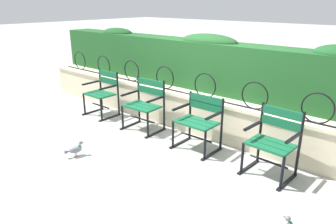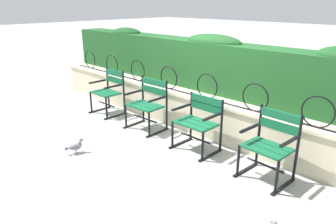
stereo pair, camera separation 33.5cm
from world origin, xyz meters
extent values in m
plane|color=#9E9E99|center=(0.00, 0.00, 0.00)|extent=(60.00, 60.00, 0.00)
cube|color=beige|center=(0.00, 0.88, 0.30)|extent=(8.15, 0.35, 0.60)
cube|color=beige|center=(0.00, 0.88, 0.63)|extent=(8.15, 0.41, 0.05)
cylinder|color=black|center=(0.00, 0.80, 0.67)|extent=(7.60, 0.02, 0.02)
torus|color=black|center=(-3.29, 0.80, 0.86)|extent=(0.42, 0.02, 0.42)
torus|color=black|center=(-2.42, 0.80, 0.86)|extent=(0.42, 0.02, 0.42)
torus|color=black|center=(-1.54, 0.80, 0.86)|extent=(0.42, 0.02, 0.42)
torus|color=black|center=(-0.67, 0.80, 0.86)|extent=(0.42, 0.02, 0.42)
torus|color=black|center=(0.20, 0.80, 0.86)|extent=(0.42, 0.02, 0.42)
torus|color=black|center=(1.07, 0.80, 0.86)|extent=(0.42, 0.02, 0.42)
torus|color=black|center=(1.94, 0.80, 0.86)|extent=(0.42, 0.02, 0.42)
cube|color=#1E5123|center=(0.00, 1.32, 1.08)|extent=(7.99, 0.54, 0.85)
ellipsoid|color=#1A4A20|center=(-2.53, 1.32, 1.50)|extent=(0.80, 0.49, 0.22)
ellipsoid|color=#1D4B22|center=(-0.11, 1.32, 1.50)|extent=(1.11, 0.49, 0.27)
cube|color=#145B38|center=(-1.92, 0.13, 0.44)|extent=(0.54, 0.13, 0.03)
cube|color=#145B38|center=(-1.92, 0.27, 0.44)|extent=(0.54, 0.13, 0.03)
cube|color=#145B38|center=(-1.92, 0.41, 0.44)|extent=(0.54, 0.13, 0.03)
cube|color=#145B38|center=(-1.92, 0.51, 0.80)|extent=(0.54, 0.03, 0.11)
cube|color=#145B38|center=(-1.92, 0.51, 0.66)|extent=(0.54, 0.03, 0.11)
cylinder|color=black|center=(-1.64, 0.51, 0.44)|extent=(0.04, 0.04, 0.88)
cylinder|color=black|center=(-1.64, 0.08, 0.22)|extent=(0.04, 0.04, 0.44)
cube|color=black|center=(-1.64, 0.27, 0.01)|extent=(0.04, 0.52, 0.02)
cube|color=black|center=(-1.64, 0.27, 0.62)|extent=(0.04, 0.40, 0.03)
cylinder|color=black|center=(-2.19, 0.51, 0.44)|extent=(0.04, 0.04, 0.88)
cylinder|color=black|center=(-2.19, 0.08, 0.22)|extent=(0.04, 0.04, 0.44)
cube|color=black|center=(-2.19, 0.27, 0.01)|extent=(0.04, 0.52, 0.02)
cube|color=black|center=(-2.19, 0.27, 0.62)|extent=(0.04, 0.40, 0.03)
cylinder|color=black|center=(-1.92, 0.27, 0.20)|extent=(0.52, 0.03, 0.03)
cube|color=#145B38|center=(-0.74, 0.14, 0.44)|extent=(0.60, 0.15, 0.03)
cube|color=#145B38|center=(-0.74, 0.28, 0.44)|extent=(0.60, 0.15, 0.03)
cube|color=#145B38|center=(-0.75, 0.41, 0.44)|extent=(0.60, 0.15, 0.03)
cube|color=#145B38|center=(-0.75, 0.52, 0.81)|extent=(0.60, 0.06, 0.11)
cube|color=#145B38|center=(-0.75, 0.52, 0.67)|extent=(0.60, 0.06, 0.11)
cylinder|color=black|center=(-0.46, 0.53, 0.45)|extent=(0.04, 0.04, 0.89)
cylinder|color=black|center=(-0.44, 0.10, 0.22)|extent=(0.04, 0.04, 0.44)
cube|color=black|center=(-0.44, 0.29, 0.01)|extent=(0.06, 0.52, 0.02)
cube|color=black|center=(-0.44, 0.29, 0.62)|extent=(0.05, 0.40, 0.03)
cylinder|color=black|center=(-1.05, 0.50, 0.45)|extent=(0.04, 0.04, 0.89)
cylinder|color=black|center=(-1.03, 0.08, 0.22)|extent=(0.04, 0.04, 0.44)
cube|color=black|center=(-1.04, 0.27, 0.01)|extent=(0.06, 0.52, 0.02)
cube|color=black|center=(-1.04, 0.27, 0.62)|extent=(0.05, 0.40, 0.03)
cylinder|color=black|center=(-0.74, 0.28, 0.20)|extent=(0.57, 0.05, 0.03)
cube|color=#145B38|center=(0.43, 0.13, 0.44)|extent=(0.60, 0.13, 0.03)
cube|color=#145B38|center=(0.43, 0.27, 0.44)|extent=(0.60, 0.13, 0.03)
cube|color=#145B38|center=(0.43, 0.41, 0.44)|extent=(0.60, 0.13, 0.03)
cube|color=#145B38|center=(0.43, 0.51, 0.75)|extent=(0.60, 0.03, 0.11)
cube|color=#145B38|center=(0.43, 0.51, 0.63)|extent=(0.60, 0.03, 0.11)
cylinder|color=black|center=(0.73, 0.51, 0.41)|extent=(0.04, 0.04, 0.82)
cylinder|color=black|center=(0.73, 0.08, 0.22)|extent=(0.04, 0.04, 0.44)
cube|color=black|center=(0.73, 0.27, 0.01)|extent=(0.04, 0.52, 0.02)
cube|color=black|center=(0.73, 0.27, 0.62)|extent=(0.04, 0.40, 0.03)
cylinder|color=black|center=(0.13, 0.51, 0.41)|extent=(0.04, 0.04, 0.82)
cylinder|color=black|center=(0.13, 0.08, 0.22)|extent=(0.04, 0.04, 0.44)
cube|color=black|center=(0.13, 0.27, 0.01)|extent=(0.04, 0.52, 0.02)
cube|color=black|center=(0.13, 0.27, 0.62)|extent=(0.04, 0.40, 0.03)
cylinder|color=black|center=(0.43, 0.27, 0.20)|extent=(0.57, 0.03, 0.03)
cube|color=#145B38|center=(1.59, 0.12, 0.44)|extent=(0.55, 0.16, 0.03)
cube|color=#145B38|center=(1.60, 0.26, 0.44)|extent=(0.55, 0.16, 0.03)
cube|color=#145B38|center=(1.61, 0.39, 0.44)|extent=(0.55, 0.16, 0.03)
cube|color=#145B38|center=(1.61, 0.50, 0.81)|extent=(0.55, 0.06, 0.11)
cube|color=#145B38|center=(1.61, 0.50, 0.66)|extent=(0.55, 0.06, 0.11)
cylinder|color=black|center=(1.89, 0.48, 0.44)|extent=(0.04, 0.04, 0.89)
cylinder|color=black|center=(1.86, 0.05, 0.22)|extent=(0.04, 0.04, 0.44)
cube|color=black|center=(1.87, 0.24, 0.01)|extent=(0.07, 0.52, 0.02)
cube|color=black|center=(1.87, 0.24, 0.62)|extent=(0.06, 0.40, 0.03)
cylinder|color=black|center=(1.34, 0.51, 0.44)|extent=(0.04, 0.04, 0.89)
cylinder|color=black|center=(1.32, 0.08, 0.22)|extent=(0.04, 0.04, 0.44)
cube|color=black|center=(1.33, 0.27, 0.01)|extent=(0.07, 0.52, 0.02)
cube|color=black|center=(1.33, 0.27, 0.62)|extent=(0.06, 0.40, 0.03)
cylinder|color=black|center=(1.60, 0.26, 0.20)|extent=(0.52, 0.06, 0.03)
ellipsoid|color=gray|center=(-0.77, -1.08, 0.11)|extent=(0.15, 0.21, 0.11)
cylinder|color=#2D6B56|center=(-0.75, -1.02, 0.14)|extent=(0.06, 0.07, 0.06)
sphere|color=slate|center=(-0.74, -1.00, 0.20)|extent=(0.06, 0.06, 0.06)
cone|color=black|center=(-0.73, -0.96, 0.19)|extent=(0.02, 0.03, 0.01)
cone|color=#595960|center=(-0.80, -1.19, 0.10)|extent=(0.08, 0.09, 0.06)
ellipsoid|color=slate|center=(-0.81, -1.08, 0.11)|extent=(0.06, 0.14, 0.07)
ellipsoid|color=slate|center=(-0.73, -1.10, 0.11)|extent=(0.06, 0.14, 0.07)
cylinder|color=#C6515B|center=(-0.78, -1.07, 0.03)|extent=(0.01, 0.01, 0.05)
cylinder|color=#C6515B|center=(-0.76, -1.10, 0.03)|extent=(0.01, 0.01, 0.05)
sphere|color=slate|center=(2.22, -0.70, 0.20)|extent=(0.06, 0.06, 0.06)
cone|color=black|center=(2.19, -0.69, 0.19)|extent=(0.02, 0.02, 0.01)
camera|label=1|loc=(2.99, -3.34, 2.17)|focal=33.63mm
camera|label=2|loc=(3.23, -3.11, 2.17)|focal=33.63mm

